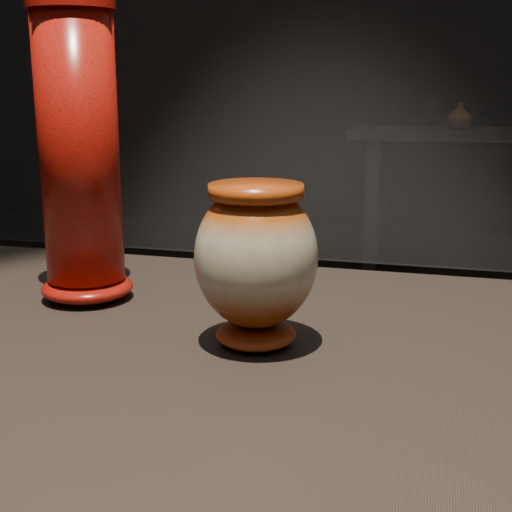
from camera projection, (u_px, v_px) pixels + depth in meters
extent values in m
cube|color=black|center=(439.00, 21.00, 5.25)|extent=(8.00, 3.20, 0.04)
cube|color=black|center=(320.00, 390.00, 0.74)|extent=(2.00, 0.80, 0.05)
ellipsoid|color=#722C0A|center=(256.00, 334.00, 0.80)|extent=(0.10, 0.10, 0.03)
ellipsoid|color=beige|center=(256.00, 257.00, 0.78)|extent=(0.16, 0.16, 0.16)
cylinder|color=#BB5011|center=(256.00, 191.00, 0.76)|extent=(0.12, 0.12, 0.01)
ellipsoid|color=red|center=(88.00, 287.00, 0.97)|extent=(0.13, 0.13, 0.03)
cylinder|color=red|center=(79.00, 149.00, 0.92)|extent=(0.11, 0.11, 0.35)
cylinder|color=red|center=(70.00, 3.00, 0.88)|extent=(0.12, 0.12, 0.01)
cube|color=black|center=(375.00, 206.00, 4.38)|extent=(0.08, 0.50, 0.85)
imported|color=#905214|center=(460.00, 116.00, 4.12)|extent=(0.19, 0.19, 0.15)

